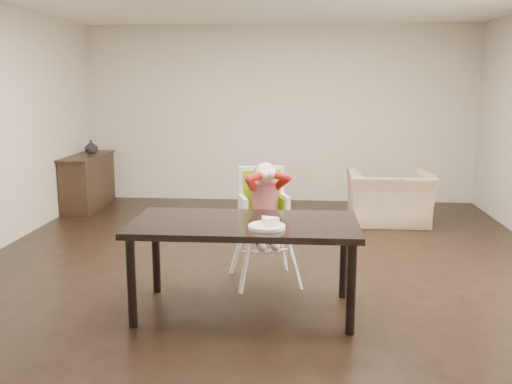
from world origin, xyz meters
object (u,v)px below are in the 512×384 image
(high_chair, at_px, (264,198))
(dining_table, at_px, (244,231))
(sideboard, at_px, (88,181))
(armchair, at_px, (390,189))

(high_chair, bearing_deg, dining_table, -113.58)
(dining_table, distance_m, sideboard, 4.58)
(high_chair, height_order, armchair, high_chair)
(high_chair, bearing_deg, sideboard, 118.08)
(dining_table, relative_size, armchair, 1.69)
(sideboard, bearing_deg, high_chair, -46.55)
(sideboard, bearing_deg, dining_table, -54.05)
(dining_table, relative_size, sideboard, 1.43)
(high_chair, bearing_deg, armchair, 41.80)
(dining_table, xyz_separation_m, armchair, (1.61, 3.08, -0.21))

